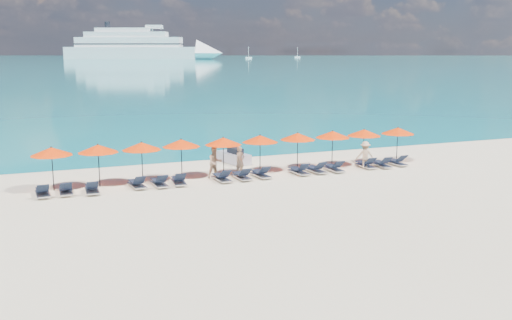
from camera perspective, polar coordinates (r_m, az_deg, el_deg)
name	(u,v)px	position (r m, az deg, el deg)	size (l,w,h in m)	color
ground	(278,194)	(28.29, 2.24, -3.45)	(1400.00, 1400.00, 0.00)	beige
sea	(38,58)	(685.20, -20.95, 9.52)	(1600.00, 1300.00, 0.01)	#1FA9B2
cruise_ship	(145,48)	(542.01, -11.00, 10.98)	(140.66, 81.74, 40.21)	white
sailboat_near	(249,57)	(568.46, -0.75, 10.22)	(6.41, 2.14, 11.75)	white
sailboat_far	(297,57)	(639.34, 4.16, 10.26)	(6.41, 2.14, 11.75)	white
jetski	(234,157)	(36.16, -2.24, 0.34)	(1.58, 2.85, 0.96)	#B3B2C6
beachgoer_a	(240,161)	(32.41, -1.61, -0.10)	(0.61, 0.40, 1.67)	tan
beachgoer_b	(215,162)	(31.86, -4.12, -0.25)	(0.85, 0.49, 1.74)	tan
beachgoer_c	(365,155)	(34.86, 10.85, 0.48)	(1.07, 0.50, 1.66)	tan
umbrella_0	(51,151)	(30.43, -19.78, 0.81)	(2.10, 2.10, 2.28)	black
umbrella_1	(98,149)	(30.58, -15.52, 1.11)	(2.10, 2.10, 2.28)	black
umbrella_2	(142,146)	(30.83, -11.38, 1.37)	(2.10, 2.10, 2.28)	black
umbrella_3	(181,143)	(31.53, -7.49, 1.69)	(2.10, 2.10, 2.28)	black
umbrella_4	(223,141)	(31.96, -3.29, 1.89)	(2.10, 2.10, 2.28)	black
umbrella_5	(260,139)	(32.81, 0.41, 2.14)	(2.10, 2.10, 2.28)	black
umbrella_6	(298,136)	(33.81, 4.19, 2.37)	(2.10, 2.10, 2.28)	black
umbrella_7	(333,134)	(34.86, 7.67, 2.55)	(2.10, 2.10, 2.28)	black
umbrella_8	(364,133)	(35.92, 10.76, 2.70)	(2.10, 2.10, 2.28)	black
umbrella_9	(398,131)	(37.24, 14.00, 2.85)	(2.10, 2.10, 2.28)	black
lounger_0	(43,192)	(29.65, -20.57, -3.01)	(0.70, 1.73, 0.66)	silver
lounger_1	(66,190)	(29.71, -18.48, -2.84)	(0.65, 1.71, 0.66)	silver
lounger_2	(92,189)	(29.58, -16.09, -2.77)	(0.67, 1.72, 0.66)	silver
lounger_3	(137,183)	(30.16, -11.81, -2.31)	(0.79, 1.75, 0.66)	silver
lounger_4	(159,182)	(30.24, -9.64, -2.20)	(0.70, 1.73, 0.66)	silver
lounger_5	(179,180)	(30.51, -7.73, -2.03)	(0.76, 1.75, 0.66)	silver
lounger_6	(222,177)	(31.04, -3.43, -1.73)	(0.69, 1.73, 0.66)	silver
lounger_7	(242,175)	(31.43, -1.43, -1.55)	(0.68, 1.72, 0.66)	silver
lounger_8	(261,173)	(31.93, 0.47, -1.35)	(0.73, 1.74, 0.66)	silver
lounger_9	(299,170)	(32.81, 4.32, -1.05)	(0.74, 1.74, 0.66)	silver
lounger_10	(316,169)	(33.32, 5.99, -0.90)	(0.74, 1.74, 0.66)	silver
lounger_11	(334,168)	(33.83, 7.79, -0.76)	(0.62, 1.70, 0.66)	silver
lounger_12	(366,164)	(35.14, 10.93, -0.43)	(0.65, 1.71, 0.66)	silver
lounger_13	(382,164)	(35.56, 12.46, -0.36)	(0.75, 1.74, 0.66)	silver
lounger_14	(396,162)	(36.41, 13.84, -0.16)	(0.70, 1.73, 0.66)	silver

